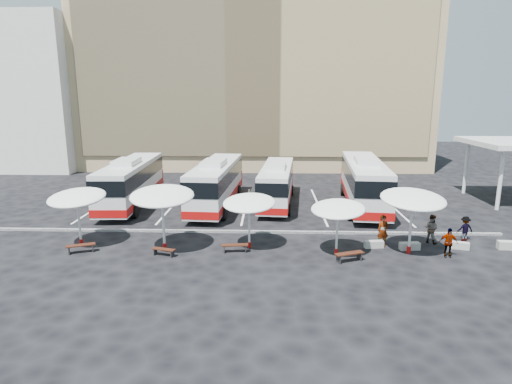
{
  "coord_description": "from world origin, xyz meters",
  "views": [
    {
      "loc": [
        1.96,
        -26.39,
        8.79
      ],
      "look_at": [
        1.0,
        3.0,
        2.2
      ],
      "focal_mm": 30.0,
      "sensor_mm": 36.0,
      "label": 1
    }
  ],
  "objects_px": {
    "passenger_0": "(383,231)",
    "passenger_3": "(465,229)",
    "bus_0": "(131,181)",
    "wood_bench_0": "(81,247)",
    "passenger_2": "(448,243)",
    "wood_bench_2": "(235,246)",
    "sunshade_0": "(77,198)",
    "conc_bench_3": "(509,245)",
    "sunshade_3": "(338,209)",
    "bus_3": "(364,181)",
    "bus_2": "(277,183)",
    "sunshade_1": "(162,196)",
    "wood_bench_3": "(349,255)",
    "conc_bench_1": "(410,246)",
    "conc_bench_2": "(459,245)",
    "sunshade_4": "(413,199)",
    "passenger_1": "(432,229)",
    "bus_1": "(216,182)",
    "sunshade_2": "(249,203)",
    "wood_bench_1": "(164,250)"
  },
  "relations": [
    {
      "from": "sunshade_2",
      "to": "sunshade_3",
      "type": "relative_size",
      "value": 0.92
    },
    {
      "from": "wood_bench_0",
      "to": "wood_bench_2",
      "type": "xyz_separation_m",
      "value": [
        8.84,
        0.37,
        -0.01
      ]
    },
    {
      "from": "bus_3",
      "to": "conc_bench_3",
      "type": "height_order",
      "value": "bus_3"
    },
    {
      "from": "passenger_2",
      "to": "wood_bench_2",
      "type": "bearing_deg",
      "value": -172.91
    },
    {
      "from": "sunshade_3",
      "to": "conc_bench_3",
      "type": "relative_size",
      "value": 3.07
    },
    {
      "from": "sunshade_1",
      "to": "wood_bench_0",
      "type": "distance_m",
      "value": 5.54
    },
    {
      "from": "passenger_0",
      "to": "passenger_3",
      "type": "relative_size",
      "value": 1.21
    },
    {
      "from": "sunshade_1",
      "to": "wood_bench_3",
      "type": "distance_m",
      "value": 10.95
    },
    {
      "from": "bus_1",
      "to": "sunshade_4",
      "type": "height_order",
      "value": "bus_1"
    },
    {
      "from": "sunshade_3",
      "to": "passenger_2",
      "type": "distance_m",
      "value": 6.43
    },
    {
      "from": "bus_2",
      "to": "conc_bench_3",
      "type": "relative_size",
      "value": 8.63
    },
    {
      "from": "sunshade_4",
      "to": "passenger_1",
      "type": "relative_size",
      "value": 2.2
    },
    {
      "from": "bus_0",
      "to": "conc_bench_1",
      "type": "distance_m",
      "value": 22.17
    },
    {
      "from": "bus_3",
      "to": "conc_bench_2",
      "type": "distance_m",
      "value": 10.75
    },
    {
      "from": "bus_0",
      "to": "wood_bench_2",
      "type": "relative_size",
      "value": 8.0
    },
    {
      "from": "sunshade_3",
      "to": "conc_bench_3",
      "type": "height_order",
      "value": "sunshade_3"
    },
    {
      "from": "sunshade_1",
      "to": "conc_bench_1",
      "type": "height_order",
      "value": "sunshade_1"
    },
    {
      "from": "sunshade_2",
      "to": "conc_bench_1",
      "type": "relative_size",
      "value": 3.14
    },
    {
      "from": "bus_0",
      "to": "wood_bench_0",
      "type": "xyz_separation_m",
      "value": [
        0.57,
        -11.29,
        -1.64
      ]
    },
    {
      "from": "bus_1",
      "to": "sunshade_2",
      "type": "distance_m",
      "value": 10.4
    },
    {
      "from": "passenger_2",
      "to": "passenger_0",
      "type": "bearing_deg",
      "value": 160.4
    },
    {
      "from": "passenger_2",
      "to": "bus_1",
      "type": "bearing_deg",
      "value": 151.15
    },
    {
      "from": "bus_3",
      "to": "passenger_3",
      "type": "relative_size",
      "value": 8.39
    },
    {
      "from": "bus_3",
      "to": "sunshade_0",
      "type": "relative_size",
      "value": 3.5
    },
    {
      "from": "wood_bench_3",
      "to": "conc_bench_3",
      "type": "height_order",
      "value": "wood_bench_3"
    },
    {
      "from": "bus_0",
      "to": "conc_bench_3",
      "type": "relative_size",
      "value": 9.58
    },
    {
      "from": "sunshade_0",
      "to": "passenger_2",
      "type": "distance_m",
      "value": 21.47
    },
    {
      "from": "sunshade_1",
      "to": "sunshade_4",
      "type": "xyz_separation_m",
      "value": [
        14.12,
        -0.06,
        -0.07
      ]
    },
    {
      "from": "passenger_2",
      "to": "sunshade_0",
      "type": "bearing_deg",
      "value": -174.55
    },
    {
      "from": "conc_bench_2",
      "to": "passenger_3",
      "type": "relative_size",
      "value": 0.7
    },
    {
      "from": "wood_bench_1",
      "to": "sunshade_4",
      "type": "bearing_deg",
      "value": 3.54
    },
    {
      "from": "sunshade_0",
      "to": "conc_bench_1",
      "type": "distance_m",
      "value": 19.77
    },
    {
      "from": "sunshade_0",
      "to": "wood_bench_1",
      "type": "bearing_deg",
      "value": -16.27
    },
    {
      "from": "bus_3",
      "to": "passenger_1",
      "type": "bearing_deg",
      "value": -70.27
    },
    {
      "from": "sunshade_4",
      "to": "passenger_1",
      "type": "bearing_deg",
      "value": 44.12
    },
    {
      "from": "sunshade_1",
      "to": "wood_bench_2",
      "type": "bearing_deg",
      "value": -3.1
    },
    {
      "from": "bus_1",
      "to": "sunshade_3",
      "type": "xyz_separation_m",
      "value": [
        8.14,
        -10.85,
        0.67
      ]
    },
    {
      "from": "passenger_3",
      "to": "conc_bench_2",
      "type": "bearing_deg",
      "value": 52.88
    },
    {
      "from": "sunshade_1",
      "to": "conc_bench_2",
      "type": "xyz_separation_m",
      "value": [
        17.31,
        0.78,
        -3.03
      ]
    },
    {
      "from": "wood_bench_2",
      "to": "conc_bench_1",
      "type": "relative_size",
      "value": 1.33
    },
    {
      "from": "sunshade_3",
      "to": "conc_bench_3",
      "type": "xyz_separation_m",
      "value": [
        10.3,
        1.2,
        -2.43
      ]
    },
    {
      "from": "sunshade_0",
      "to": "wood_bench_2",
      "type": "relative_size",
      "value": 2.41
    },
    {
      "from": "sunshade_4",
      "to": "wood_bench_2",
      "type": "distance_m",
      "value": 10.36
    },
    {
      "from": "sunshade_1",
      "to": "passenger_1",
      "type": "xyz_separation_m",
      "value": [
        16.02,
        1.79,
        -2.34
      ]
    },
    {
      "from": "bus_2",
      "to": "bus_3",
      "type": "relative_size",
      "value": 0.85
    },
    {
      "from": "bus_0",
      "to": "sunshade_2",
      "type": "distance_m",
      "value": 14.41
    },
    {
      "from": "conc_bench_2",
      "to": "passenger_3",
      "type": "xyz_separation_m",
      "value": [
        0.92,
        1.45,
        0.58
      ]
    },
    {
      "from": "wood_bench_0",
      "to": "passenger_3",
      "type": "distance_m",
      "value": 23.11
    },
    {
      "from": "bus_2",
      "to": "bus_3",
      "type": "distance_m",
      "value": 7.07
    },
    {
      "from": "sunshade_0",
      "to": "conc_bench_3",
      "type": "relative_size",
      "value": 2.89
    }
  ]
}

